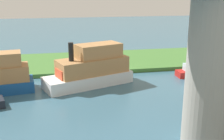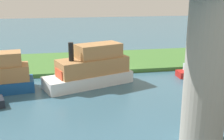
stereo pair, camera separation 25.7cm
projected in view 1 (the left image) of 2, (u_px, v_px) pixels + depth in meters
The scene contains 8 objects.
ground_plane at pixel (113, 74), 35.76m from camera, with size 160.00×160.00×0.00m, color #386075.
grassy_bank at pixel (105, 61), 41.35m from camera, with size 80.00×12.00×0.50m, color #427533.
bridge_pylon at pixel (208, 72), 18.33m from camera, with size 2.90×2.90×10.26m, color #9E998E.
person_on_bank at pixel (120, 61), 37.23m from camera, with size 0.42×0.42×1.39m.
mooring_post at pixel (72, 67), 35.36m from camera, with size 0.20×0.20×0.96m, color brown.
riverboat_paddlewheel at pixel (91, 69), 31.23m from camera, with size 10.42×6.47×5.06m.
motorboat_white at pixel (195, 72), 34.73m from camera, with size 4.86×1.78×1.61m.
marker_buoy at pixel (206, 125), 21.58m from camera, with size 0.50×0.50×0.50m, color orange.
Camera 1 is at (6.78, 33.57, 10.28)m, focal length 44.78 mm.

